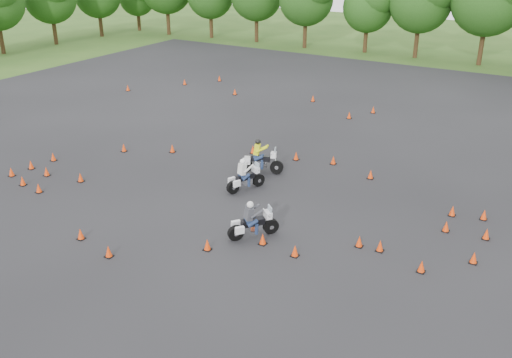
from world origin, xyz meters
The scene contains 7 objects.
ground centered at (0.00, 0.00, 0.00)m, with size 140.00×140.00×0.00m, color #2D5119.
asphalt_pad centered at (0.00, 6.00, 0.01)m, with size 62.00×62.00×0.00m, color black.
treeline centered at (3.11, 34.93, 4.62)m, with size 87.02×32.31×10.40m.
traffic_cones centered at (0.34, 5.38, 0.23)m, with size 36.34×32.82×0.45m.
rider_grey centered at (1.54, 1.19, 0.86)m, with size 2.21×0.68×1.71m, color #37383E, non-canonical shape.
rider_yellow centered at (-1.59, 7.18, 0.90)m, with size 2.31×0.71×1.79m, color #CFD513, non-canonical shape.
rider_white centered at (-1.17, 5.00, 0.83)m, with size 2.13×0.66×1.65m, color silver, non-canonical shape.
Camera 1 is at (12.19, -16.41, 11.50)m, focal length 40.00 mm.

